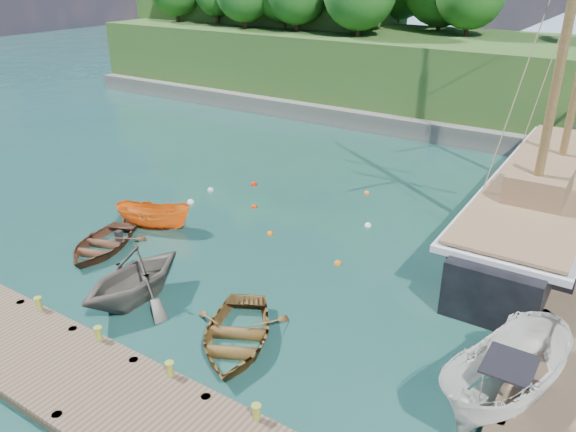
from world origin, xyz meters
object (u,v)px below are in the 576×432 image
object	(u,v)px
rowboat_0	(102,250)
motorboat_orange	(155,227)
rowboat_1	(136,300)
cabin_boat_white	(501,405)
schooner	(543,204)
rowboat_2	(236,344)

from	to	relation	value
rowboat_0	motorboat_orange	world-z (taller)	motorboat_orange
rowboat_1	motorboat_orange	xyz separation A→B (m)	(-3.86, 4.75, 0.00)
rowboat_0	rowboat_1	world-z (taller)	rowboat_1
cabin_boat_white	schooner	distance (m)	13.16
rowboat_2	schooner	world-z (taller)	schooner
rowboat_1	cabin_boat_white	xyz separation A→B (m)	(12.49, 1.86, 0.00)
rowboat_2	rowboat_0	bearing A→B (deg)	140.29
rowboat_1	cabin_boat_white	size ratio (longest dim) A/B	0.79
motorboat_orange	rowboat_2	bearing A→B (deg)	-140.78
rowboat_1	motorboat_orange	distance (m)	6.12
rowboat_0	schooner	size ratio (longest dim) A/B	0.16
schooner	motorboat_orange	bearing A→B (deg)	-146.26
rowboat_1	cabin_boat_white	distance (m)	12.63
motorboat_orange	schooner	xyz separation A→B (m)	(14.78, 10.13, 1.02)
rowboat_2	motorboat_orange	bearing A→B (deg)	123.31
rowboat_0	cabin_boat_white	xyz separation A→B (m)	(16.60, -0.04, 0.00)
motorboat_orange	schooner	distance (m)	17.94
rowboat_0	schooner	world-z (taller)	schooner
rowboat_0	cabin_boat_white	size ratio (longest dim) A/B	0.72
rowboat_0	motorboat_orange	xyz separation A→B (m)	(0.25, 2.86, 0.00)
rowboat_0	cabin_boat_white	world-z (taller)	cabin_boat_white
rowboat_0	cabin_boat_white	distance (m)	16.60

